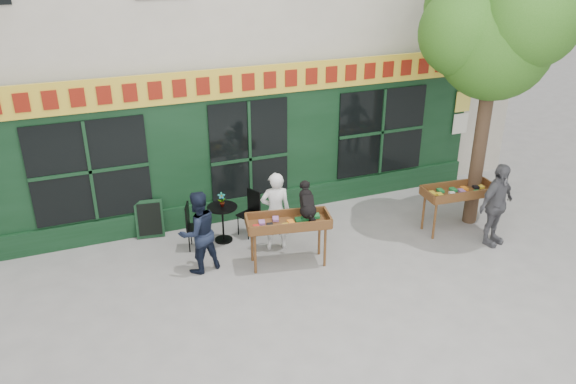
# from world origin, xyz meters

# --- Properties ---
(ground) EXTENTS (80.00, 80.00, 0.00)m
(ground) POSITION_xyz_m (0.00, 0.00, 0.00)
(ground) COLOR slate
(ground) RESTS_ON ground
(street_tree) EXTENTS (3.05, 2.90, 5.60)m
(street_tree) POSITION_xyz_m (4.34, 0.36, 4.11)
(street_tree) COLOR #382619
(street_tree) RESTS_ON ground
(book_cart_center) EXTENTS (1.59, 0.90, 0.99)m
(book_cart_center) POSITION_xyz_m (0.00, 0.16, 0.82)
(book_cart_center) COLOR brown
(book_cart_center) RESTS_ON ground
(dog) EXTENTS (0.45, 0.65, 0.60)m
(dog) POSITION_xyz_m (0.35, 0.11, 1.29)
(dog) COLOR black
(dog) RESTS_ON book_cart_center
(woman) EXTENTS (0.64, 0.49, 1.59)m
(woman) POSITION_xyz_m (0.00, 0.81, 0.80)
(woman) COLOR white
(woman) RESTS_ON ground
(book_cart_right) EXTENTS (1.55, 0.74, 0.99)m
(book_cart_right) POSITION_xyz_m (3.77, 0.10, 0.82)
(book_cart_right) COLOR brown
(book_cart_right) RESTS_ON ground
(man_right) EXTENTS (1.07, 0.66, 1.70)m
(man_right) POSITION_xyz_m (4.07, -0.65, 0.85)
(man_right) COLOR #535358
(man_right) RESTS_ON ground
(bistro_table) EXTENTS (0.60, 0.60, 0.76)m
(bistro_table) POSITION_xyz_m (-0.88, 1.46, 0.54)
(bistro_table) COLOR black
(bistro_table) RESTS_ON ground
(bistro_chair_left) EXTENTS (0.47, 0.46, 0.95)m
(bistro_chair_left) POSITION_xyz_m (-1.51, 1.39, 0.56)
(bistro_chair_left) COLOR black
(bistro_chair_left) RESTS_ON ground
(bistro_chair_right) EXTENTS (0.48, 0.48, 0.95)m
(bistro_chair_right) POSITION_xyz_m (-0.25, 1.55, 0.56)
(bistro_chair_right) COLOR black
(bistro_chair_right) RESTS_ON ground
(potted_plant) EXTENTS (0.17, 0.12, 0.30)m
(potted_plant) POSITION_xyz_m (-0.88, 1.46, 0.91)
(potted_plant) COLOR gray
(potted_plant) RESTS_ON bistro_table
(man_left) EXTENTS (0.89, 0.77, 1.56)m
(man_left) POSITION_xyz_m (-1.58, 0.56, 0.78)
(man_left) COLOR black
(man_left) RESTS_ON ground
(chalkboard) EXTENTS (0.58, 0.27, 0.79)m
(chalkboard) POSITION_xyz_m (-2.22, 2.19, 0.40)
(chalkboard) COLOR black
(chalkboard) RESTS_ON ground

